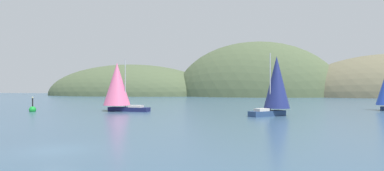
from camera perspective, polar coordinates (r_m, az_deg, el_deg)
name	(u,v)px	position (r m, az deg, el deg)	size (l,w,h in m)	color
ground_plane	(55,150)	(23.49, -21.58, -9.89)	(360.00, 360.00, 0.00)	#385670
headland_left	(129,95)	(168.47, -10.34, -1.62)	(83.41, 44.00, 29.53)	#4C5B3D
headland_center	(256,96)	(154.21, 10.50, -1.74)	(71.98, 44.00, 47.74)	#4C5B3D
sailboat_navy_sail	(276,84)	(49.32, 13.66, 0.19)	(6.30, 6.40, 8.60)	navy
sailboat_pink_spinnaker	(118,85)	(58.26, -12.13, 0.01)	(8.09, 4.73, 8.46)	#191E4C
channel_buoy	(33,109)	(61.37, -24.77, -3.58)	(1.10, 1.10, 2.64)	green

